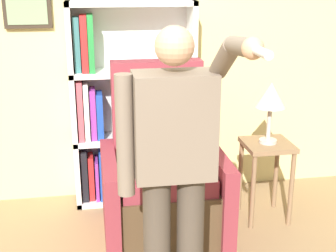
# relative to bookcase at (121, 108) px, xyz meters

# --- Properties ---
(wall_back) EXTENTS (8.00, 0.11, 2.80)m
(wall_back) POSITION_rel_bookcase_xyz_m (-0.14, 0.16, 0.58)
(wall_back) COLOR #DBCC84
(wall_back) RESTS_ON ground_plane
(bookcase) EXTENTS (1.00, 0.28, 1.67)m
(bookcase) POSITION_rel_bookcase_xyz_m (0.00, 0.00, 0.00)
(bookcase) COLOR white
(bookcase) RESTS_ON ground_plane
(armchair) EXTENTS (0.88, 0.81, 1.26)m
(armchair) POSITION_rel_bookcase_xyz_m (0.25, -0.59, -0.43)
(armchair) COLOR #4C3823
(armchair) RESTS_ON ground_plane
(person_standing) EXTENTS (0.56, 0.78, 1.64)m
(person_standing) POSITION_rel_bookcase_xyz_m (0.18, -1.51, 0.11)
(person_standing) COLOR #473D33
(person_standing) RESTS_ON ground_plane
(side_table) EXTENTS (0.36, 0.36, 0.64)m
(side_table) POSITION_rel_bookcase_xyz_m (1.09, -0.52, -0.33)
(side_table) COLOR #846647
(side_table) RESTS_ON ground_plane
(table_lamp) EXTENTS (0.23, 0.23, 0.47)m
(table_lamp) POSITION_rel_bookcase_xyz_m (1.09, -0.52, 0.17)
(table_lamp) COLOR #B7B2A8
(table_lamp) RESTS_ON side_table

